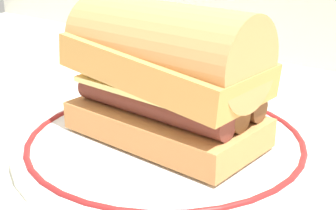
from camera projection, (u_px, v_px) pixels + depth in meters
name	position (u px, v px, depth m)	size (l,w,h in m)	color
ground_plane	(158.00, 148.00, 0.47)	(1.50, 1.50, 0.00)	silver
plate	(168.00, 142.00, 0.47)	(0.28, 0.28, 0.01)	white
sausage_sandwich	(168.00, 71.00, 0.44)	(0.18, 0.10, 0.12)	#D08A4D
drinking_glass	(135.00, 34.00, 0.71)	(0.06, 0.06, 0.12)	silver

